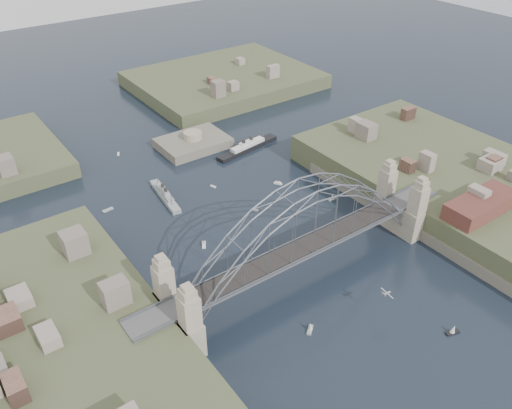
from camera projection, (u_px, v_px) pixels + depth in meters
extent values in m
plane|color=black|center=(302.00, 276.00, 119.68)|extent=(500.00, 500.00, 0.00)
cube|color=#4E4E50|center=(304.00, 249.00, 115.23)|extent=(84.00, 6.00, 0.70)
cube|color=slate|center=(313.00, 254.00, 112.90)|extent=(84.00, 0.25, 0.50)
cube|color=slate|center=(295.00, 240.00, 116.94)|extent=(84.00, 0.25, 0.50)
cube|color=black|center=(304.00, 247.00, 114.92)|extent=(55.20, 5.20, 0.35)
cube|color=gray|center=(190.00, 322.00, 96.08)|extent=(3.40, 3.40, 17.70)
cube|color=gray|center=(165.00, 291.00, 102.82)|extent=(3.40, 3.40, 17.70)
cube|color=gray|center=(416.00, 209.00, 126.69)|extent=(3.40, 3.40, 17.70)
cube|color=gray|center=(386.00, 191.00, 133.43)|extent=(3.40, 3.40, 17.70)
cube|color=gray|center=(179.00, 324.00, 102.15)|extent=(4.08, 13.80, 8.00)
cube|color=gray|center=(398.00, 216.00, 132.76)|extent=(4.08, 13.80, 8.00)
cube|color=#41472B|center=(45.00, 399.00, 90.39)|extent=(50.00, 90.00, 12.00)
cube|color=#5D584B|center=(163.00, 343.00, 101.87)|extent=(6.00, 70.00, 4.00)
cube|color=#41472B|center=(461.00, 190.00, 146.75)|extent=(50.00, 90.00, 12.00)
cube|color=#5D584B|center=(406.00, 220.00, 136.37)|extent=(6.00, 70.00, 4.00)
cube|color=#41472B|center=(224.00, 84.00, 217.68)|extent=(70.00, 55.00, 9.50)
cube|color=#5D584B|center=(194.00, 148.00, 172.96)|extent=(22.00, 16.00, 7.00)
cylinder|color=gray|center=(193.00, 135.00, 170.34)|extent=(6.00, 6.00, 2.40)
cube|color=#592D26|center=(481.00, 205.00, 126.06)|extent=(20.00, 8.00, 4.00)
cube|color=#4E4E50|center=(512.00, 273.00, 119.37)|extent=(4.00, 22.00, 1.40)
cube|color=#919798|center=(165.00, 197.00, 146.67)|extent=(4.57, 18.46, 1.63)
cube|color=#919798|center=(165.00, 193.00, 145.99)|extent=(3.00, 10.21, 1.22)
cube|color=#919798|center=(164.00, 190.00, 145.48)|extent=(1.87, 4.70, 0.81)
cylinder|color=black|center=(166.00, 190.00, 144.15)|extent=(0.88, 0.88, 1.63)
cylinder|color=black|center=(162.00, 186.00, 146.02)|extent=(0.88, 0.88, 1.63)
cylinder|color=slate|center=(171.00, 198.00, 141.21)|extent=(0.16, 0.16, 4.07)
cylinder|color=slate|center=(157.00, 180.00, 149.19)|extent=(0.16, 0.16, 4.07)
cube|color=#919798|center=(51.00, 153.00, 168.12)|extent=(4.92, 16.65, 1.65)
cube|color=#919798|center=(50.00, 150.00, 167.43)|extent=(3.15, 9.23, 1.24)
cube|color=#919798|center=(49.00, 147.00, 166.92)|extent=(1.90, 4.27, 0.82)
cylinder|color=black|center=(50.00, 147.00, 165.66)|extent=(0.82, 0.82, 1.65)
cylinder|color=black|center=(48.00, 144.00, 167.38)|extent=(0.82, 0.82, 1.65)
cylinder|color=slate|center=(52.00, 152.00, 162.95)|extent=(0.16, 0.16, 4.12)
cylinder|color=slate|center=(47.00, 140.00, 170.31)|extent=(0.16, 0.16, 4.12)
cube|color=black|center=(248.00, 149.00, 170.74)|extent=(24.36, 6.88, 1.76)
cube|color=silver|center=(248.00, 145.00, 170.01)|extent=(13.49, 4.44, 1.32)
cube|color=silver|center=(248.00, 142.00, 169.46)|extent=(6.24, 2.70, 0.88)
cylinder|color=black|center=(244.00, 142.00, 168.05)|extent=(1.18, 1.18, 1.76)
cylinder|color=black|center=(251.00, 139.00, 170.01)|extent=(1.18, 1.18, 1.76)
cylinder|color=slate|center=(231.00, 148.00, 164.94)|extent=(0.18, 0.18, 4.39)
cylinder|color=slate|center=(263.00, 134.00, 173.36)|extent=(0.18, 0.18, 4.39)
cube|color=#A2A5AA|center=(387.00, 293.00, 106.01)|extent=(1.82, 0.51, 0.32)
cube|color=#A2A5AA|center=(387.00, 293.00, 105.98)|extent=(0.66, 3.61, 0.07)
cube|color=#A2A5AA|center=(384.00, 294.00, 105.55)|extent=(0.29, 1.14, 0.39)
cube|color=silver|center=(204.00, 245.00, 128.98)|extent=(2.16, 2.84, 0.45)
cube|color=silver|center=(204.00, 244.00, 128.76)|extent=(1.49, 1.82, 0.40)
cylinder|color=black|center=(204.00, 242.00, 128.50)|extent=(0.16, 0.16, 0.70)
cube|color=silver|center=(255.00, 210.00, 141.55)|extent=(1.82, 1.57, 0.45)
cube|color=silver|center=(310.00, 330.00, 105.88)|extent=(2.74, 2.44, 0.45)
cylinder|color=slate|center=(310.00, 326.00, 105.30)|extent=(0.08, 0.08, 2.20)
cone|color=silver|center=(310.00, 326.00, 105.30)|extent=(1.59, 1.56, 1.92)
cube|color=silver|center=(278.00, 184.00, 153.12)|extent=(1.99, 2.60, 0.45)
cube|color=silver|center=(278.00, 182.00, 152.89)|extent=(1.37, 1.66, 0.40)
cylinder|color=black|center=(278.00, 181.00, 152.64)|extent=(0.16, 0.16, 0.70)
cube|color=silver|center=(108.00, 210.00, 141.70)|extent=(3.13, 1.24, 0.45)
cube|color=silver|center=(213.00, 187.00, 151.71)|extent=(1.19, 1.91, 0.45)
cube|color=silver|center=(452.00, 333.00, 105.31)|extent=(3.10, 1.73, 0.45)
cylinder|color=slate|center=(454.00, 329.00, 104.72)|extent=(0.08, 0.08, 2.20)
cone|color=silver|center=(454.00, 329.00, 104.72)|extent=(1.47, 1.30, 1.92)
cube|color=silver|center=(118.00, 154.00, 168.22)|extent=(1.41, 2.10, 0.45)
cube|color=silver|center=(332.00, 199.00, 146.12)|extent=(2.72, 1.09, 0.45)
cylinder|color=slate|center=(333.00, 196.00, 145.54)|extent=(0.08, 0.08, 2.20)
cone|color=silver|center=(333.00, 196.00, 145.54)|extent=(1.32, 1.10, 1.92)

